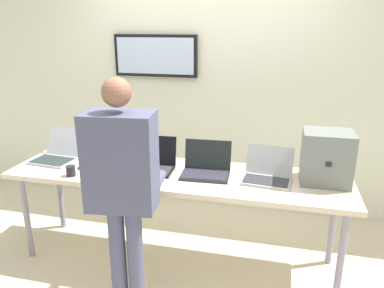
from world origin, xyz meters
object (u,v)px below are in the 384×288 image
(laptop_station_1, at_px, (106,157))
(person, at_px, (122,178))
(workbench, at_px, (177,179))
(laptop_station_3, at_px, (206,167))
(laptop_station_4, at_px, (267,173))
(equipment_box, at_px, (326,157))
(coffee_mug, at_px, (71,171))
(laptop_station_0, at_px, (58,153))
(laptop_station_2, at_px, (152,162))

(laptop_station_1, height_order, person, person)
(workbench, relative_size, laptop_station_1, 7.61)
(laptop_station_3, distance_m, laptop_station_4, 0.48)
(equipment_box, relative_size, person, 0.24)
(laptop_station_3, height_order, coffee_mug, laptop_station_3)
(laptop_station_0, relative_size, laptop_station_3, 1.08)
(equipment_box, relative_size, laptop_station_1, 1.11)
(person, xyz_separation_m, coffee_mug, (-0.61, 0.37, -0.15))
(workbench, height_order, laptop_station_3, laptop_station_3)
(equipment_box, height_order, laptop_station_0, equipment_box)
(laptop_station_1, xyz_separation_m, laptop_station_4, (1.35, -0.03, -0.01))
(laptop_station_3, bearing_deg, person, -122.58)
(laptop_station_4, height_order, coffee_mug, laptop_station_4)
(laptop_station_2, distance_m, laptop_station_4, 0.93)
(laptop_station_4, height_order, person, person)
(equipment_box, xyz_separation_m, person, (-1.31, -0.71, -0.00))
(laptop_station_4, bearing_deg, person, -143.74)
(laptop_station_3, bearing_deg, workbench, -172.05)
(laptop_station_2, distance_m, laptop_station_3, 0.45)
(coffee_mug, bearing_deg, laptop_station_4, 10.74)
(laptop_station_4, xyz_separation_m, person, (-0.89, -0.66, 0.14))
(laptop_station_2, bearing_deg, laptop_station_1, 175.88)
(laptop_station_2, xyz_separation_m, laptop_station_4, (0.93, -0.00, -0.00))
(laptop_station_3, relative_size, coffee_mug, 4.67)
(workbench, height_order, laptop_station_2, laptop_station_2)
(laptop_station_1, bearing_deg, laptop_station_2, -4.12)
(equipment_box, xyz_separation_m, laptop_station_4, (-0.42, -0.06, -0.14))
(workbench, xyz_separation_m, laptop_station_4, (0.71, 0.03, 0.11))
(workbench, relative_size, laptop_station_3, 7.02)
(laptop_station_0, xyz_separation_m, laptop_station_2, (0.88, -0.03, 0.00))
(coffee_mug, bearing_deg, person, -31.46)
(laptop_station_3, relative_size, person, 0.24)
(workbench, bearing_deg, laptop_station_1, 174.08)
(laptop_station_4, bearing_deg, laptop_station_2, 179.92)
(coffee_mug, bearing_deg, workbench, 17.57)
(coffee_mug, bearing_deg, laptop_station_3, 15.43)
(equipment_box, xyz_separation_m, laptop_station_0, (-2.23, -0.03, -0.14))
(equipment_box, bearing_deg, laptop_station_0, -179.26)
(laptop_station_2, relative_size, coffee_mug, 4.59)
(person, bearing_deg, laptop_station_3, 57.42)
(workbench, distance_m, laptop_station_2, 0.25)
(laptop_station_4, bearing_deg, laptop_station_0, 179.09)
(equipment_box, height_order, laptop_station_2, equipment_box)
(laptop_station_2, height_order, person, person)
(laptop_station_0, distance_m, laptop_station_1, 0.46)
(laptop_station_1, bearing_deg, person, -56.48)
(workbench, bearing_deg, laptop_station_0, 176.70)
(laptop_station_1, xyz_separation_m, laptop_station_2, (0.42, -0.03, -0.00))
(workbench, xyz_separation_m, coffee_mug, (-0.79, -0.25, 0.10))
(person, bearing_deg, coffee_mug, 148.54)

